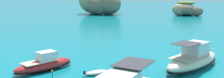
# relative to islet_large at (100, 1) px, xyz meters

# --- Properties ---
(islet_large) EXTENTS (18.68, 18.13, 10.33)m
(islet_large) POSITION_rel_islet_large_xyz_m (0.00, 0.00, 0.00)
(islet_large) COLOR #9E8966
(islet_large) RESTS_ON ground
(islet_small) EXTENTS (11.18, 10.81, 4.97)m
(islet_small) POSITION_rel_islet_large_xyz_m (30.77, -0.26, -2.52)
(islet_small) COLOR #9E8966
(islet_small) RESTS_ON ground
(motorboat_red) EXTENTS (5.86, 6.94, 2.08)m
(motorboat_red) POSITION_rel_islet_large_xyz_m (8.62, -68.67, -3.88)
(motorboat_red) COLOR red
(motorboat_red) RESTS_ON ground
(motorboat_cream) EXTENTS (8.15, 9.90, 3.12)m
(motorboat_cream) POSITION_rel_islet_large_xyz_m (24.91, -65.01, -3.58)
(motorboat_cream) COLOR beige
(motorboat_cream) RESTS_ON ground
(dinghy_tender) EXTENTS (2.74, 2.45, 0.58)m
(dinghy_tender) POSITION_rel_islet_large_xyz_m (14.65, -69.13, -4.35)
(dinghy_tender) COLOR #B2B2B2
(dinghy_tender) RESTS_ON ground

